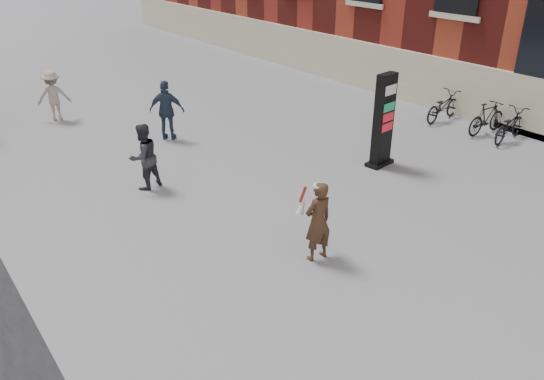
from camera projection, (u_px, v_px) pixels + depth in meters
ground at (310, 247)px, 10.50m from camera, size 100.00×100.00×0.00m
info_pylon at (383, 121)px, 13.67m from camera, size 0.83×0.48×2.46m
woman at (318, 220)px, 9.79m from camera, size 0.62×0.57×1.59m
pedestrian_a at (144, 157)px, 12.58m from camera, size 0.91×0.78×1.62m
pedestrian_b at (53, 96)px, 17.26m from camera, size 1.17×0.87×1.62m
pedestrian_c at (167, 110)px, 15.59m from camera, size 1.07×1.01×1.77m
bike_4 at (509, 125)px, 15.66m from camera, size 1.87×0.87×0.94m
bike_5 at (487, 118)px, 16.18m from camera, size 1.68×0.56×1.00m
bike_6 at (443, 106)px, 17.35m from camera, size 1.87×0.83×0.95m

